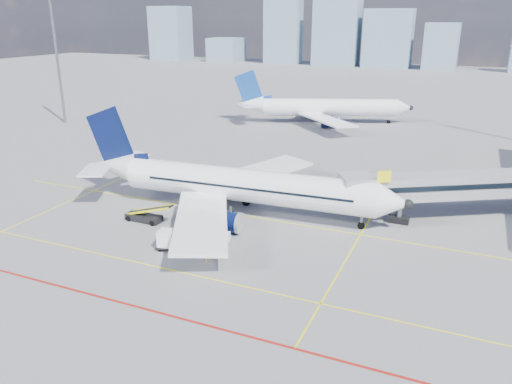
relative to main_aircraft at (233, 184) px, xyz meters
The scene contains 11 objects.
ground 9.24m from the main_aircraft, 85.86° to the right, with size 420.00×420.00×0.00m, color slate.
apron_markings 12.95m from the main_aircraft, 89.78° to the right, with size 90.00×35.12×0.01m.
jet_bridge 25.52m from the main_aircraft, 18.93° to the left, with size 23.55×15.78×6.30m.
floodlight_mast_nw 63.62m from the main_aircraft, 150.02° to the left, with size 3.20×0.61×25.45m.
distant_skyline 182.01m from the main_aircraft, 93.93° to the left, with size 254.05×15.36×30.78m.
main_aircraft is the anchor object (origin of this frame).
second_aircraft 52.43m from the main_aircraft, 95.66° to the left, with size 35.08×29.72×10.80m.
baggage_tug 8.74m from the main_aircraft, 76.05° to the right, with size 2.68×1.87×1.72m.
cargo_dolly 11.27m from the main_aircraft, 93.19° to the right, with size 3.72×2.26×1.90m.
belt_loader 10.14m from the main_aircraft, 139.19° to the right, with size 5.80×1.63×2.36m.
ramp_worker 12.54m from the main_aircraft, 74.67° to the right, with size 0.61×0.40×1.66m, color yellow.
Camera 1 is at (22.76, -38.46, 20.78)m, focal length 35.00 mm.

